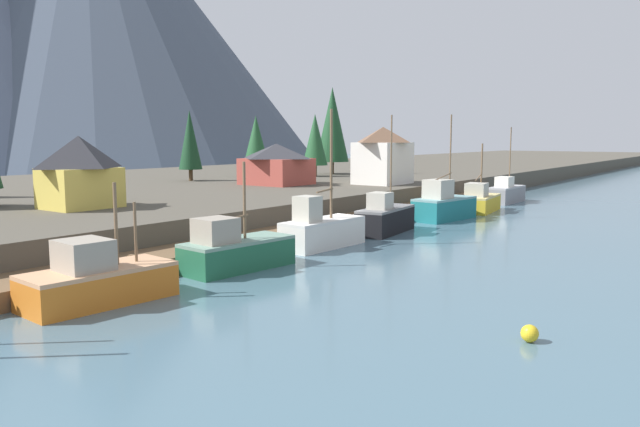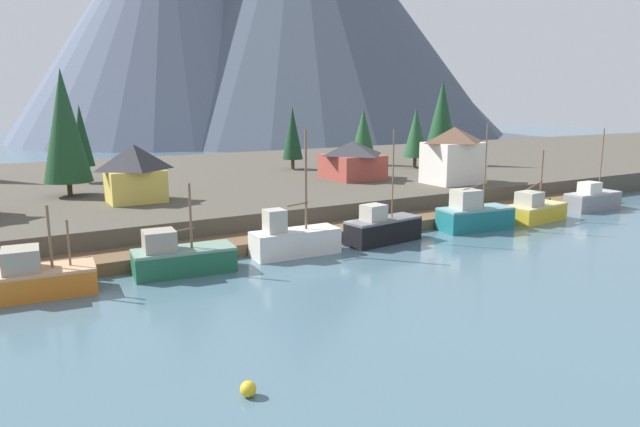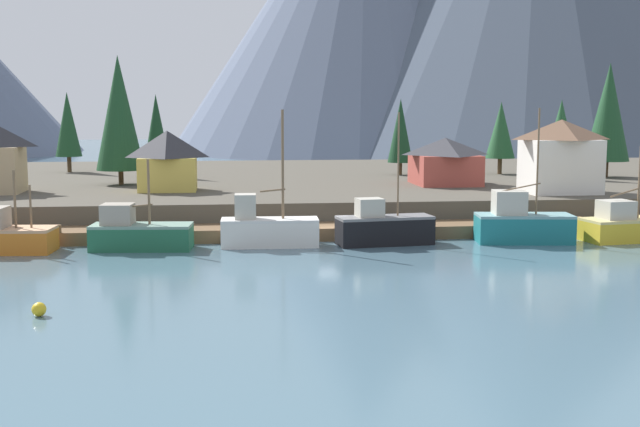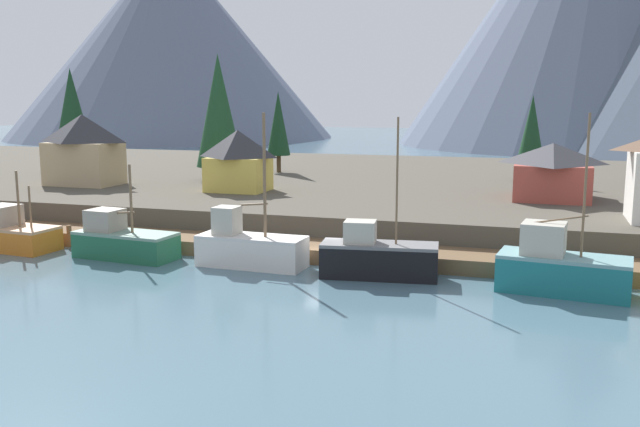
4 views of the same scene
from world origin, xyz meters
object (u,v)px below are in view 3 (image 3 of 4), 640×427
Objects in this scene: fishing_boat_black at (383,228)px; fishing_boat_teal at (522,224)px; conifer_near_left at (68,125)px; conifer_far_left at (501,130)px; fishing_boat_green at (138,233)px; channel_buoy at (39,309)px; fishing_boat_orange at (0,236)px; house_white at (561,156)px; fishing_boat_yellow at (627,226)px; conifer_back_right at (119,113)px; house_yellow at (168,160)px; house_red at (445,161)px; conifer_mid_right at (561,132)px; conifer_centre at (608,112)px; conifer_back_left at (400,131)px; fishing_boat_white at (267,229)px; conifer_near_right at (156,127)px.

fishing_boat_black is 10.58m from fishing_boat_teal.
conifer_near_left reaches higher than conifer_far_left.
fishing_boat_green is 18.91m from channel_buoy.
fishing_boat_orange is 0.72× the size of fishing_boat_teal.
house_white is (45.81, 11.36, 4.72)m from fishing_boat_orange.
fishing_boat_yellow is 48.54m from conifer_back_right.
house_red is (27.28, 3.31, -0.45)m from house_yellow.
fishing_boat_orange is 0.85× the size of conifer_mid_right.
conifer_centre reaches higher than fishing_boat_green.
conifer_back_left is 23.02m from conifer_centre.
house_white is at bearing -49.39° from house_red.
house_red is (18.97, 20.35, 3.64)m from fishing_boat_white.
conifer_near_left reaches higher than fishing_boat_yellow.
fishing_boat_yellow is at bearing -8.56° from fishing_boat_black.
fishing_boat_yellow is 65.17m from conifer_near_left.
fishing_boat_orange is 1.31× the size of house_yellow.
conifer_near_left is at bearing 147.99° from house_white.
conifer_back_left is at bearing 178.82° from conifer_far_left.
house_yellow is at bearing -148.20° from conifer_back_left.
conifer_far_left is (9.98, 12.19, 2.71)m from house_red.
fishing_boat_black is at bearing -138.53° from conifer_centre.
fishing_boat_white is (9.29, 0.33, 0.08)m from fishing_boat_green.
fishing_boat_teal is 1.20× the size of conifer_far_left.
fishing_boat_green is 50.82m from conifer_far_left.
house_yellow is at bearing 170.24° from house_white.
fishing_boat_white is 28.06m from house_red.
fishing_boat_white is 1.19× the size of conifer_far_left.
conifer_back_right is (-40.46, 12.98, 3.80)m from house_white.
conifer_near_left is at bearing 119.83° from fishing_boat_white.
conifer_far_left is at bearing 80.69° from fishing_boat_teal.
conifer_back_left reaches higher than fishing_boat_yellow.
fishing_boat_orange is at bearing 171.30° from fishing_boat_yellow.
fishing_boat_orange is 19.79m from channel_buoy.
conifer_back_left is at bearing 60.60° from channel_buoy.
channel_buoy is (-20.71, -18.75, -0.91)m from fishing_boat_black.
channel_buoy is at bearing -96.01° from house_yellow.
fishing_boat_black is at bearing -133.72° from conifer_mid_right.
conifer_near_right is at bearing 178.52° from conifer_far_left.
fishing_boat_white is at bearing 57.52° from channel_buoy.
conifer_back_left is 59.88m from channel_buoy.
fishing_boat_white is 42.32m from conifer_mid_right.
channel_buoy is (-12.10, -19.01, -0.91)m from fishing_boat_white.
fishing_boat_green is 50.12m from conifer_mid_right.
conifer_centre is 11.95m from conifer_far_left.
fishing_boat_orange is at bearing -173.01° from fishing_boat_teal.
conifer_back_right reaches higher than house_white.
house_yellow is 0.84× the size of house_white.
conifer_far_left is at bearing 84.90° from house_white.
fishing_boat_teal is 0.79× the size of conifer_back_right.
conifer_far_left reaches higher than fishing_boat_white.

